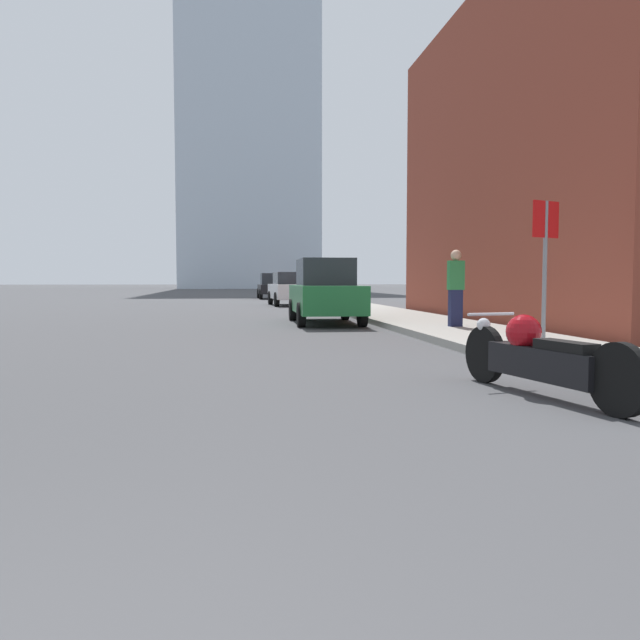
# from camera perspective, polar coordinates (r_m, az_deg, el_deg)

# --- Properties ---
(sidewalk) EXTENTS (2.63, 240.00, 0.15)m
(sidewalk) POSITION_cam_1_polar(r_m,az_deg,el_deg) (41.41, -0.82, 2.05)
(sidewalk) COLOR gray
(sidewalk) RESTS_ON ground_plane
(distant_tower) EXTENTS (21.27, 21.27, 69.62)m
(distant_tower) POSITION_cam_1_polar(r_m,az_deg,el_deg) (108.38, -6.67, 21.65)
(distant_tower) COLOR silver
(distant_tower) RESTS_ON ground_plane
(motorcycle) EXTENTS (0.82, 2.66, 0.85)m
(motorcycle) POSITION_cam_1_polar(r_m,az_deg,el_deg) (6.87, 19.36, -3.15)
(motorcycle) COLOR black
(motorcycle) RESTS_ON ground_plane
(parked_car_green) EXTENTS (1.86, 4.59, 1.82)m
(parked_car_green) POSITION_cam_1_polar(r_m,az_deg,el_deg) (17.57, 0.46, 2.59)
(parked_car_green) COLOR #1E6B33
(parked_car_green) RESTS_ON ground_plane
(parked_car_white) EXTENTS (2.10, 4.21, 1.62)m
(parked_car_white) POSITION_cam_1_polar(r_m,az_deg,el_deg) (30.42, -2.68, 2.89)
(parked_car_white) COLOR silver
(parked_car_white) RESTS_ON ground_plane
(parked_car_black) EXTENTS (2.00, 4.04, 1.69)m
(parked_car_black) POSITION_cam_1_polar(r_m,az_deg,el_deg) (41.58, -4.34, 3.11)
(parked_car_black) COLOR black
(parked_car_black) RESTS_ON ground_plane
(stop_sign) EXTENTS (0.57, 0.26, 2.36)m
(stop_sign) POSITION_cam_1_polar(r_m,az_deg,el_deg) (10.99, 19.90, 6.28)
(stop_sign) COLOR slate
(stop_sign) RESTS_ON sidewalk
(pedestrian) EXTENTS (0.36, 0.25, 1.76)m
(pedestrian) POSITION_cam_1_polar(r_m,az_deg,el_deg) (14.69, 12.30, 2.98)
(pedestrian) COLOR #1E2347
(pedestrian) RESTS_ON sidewalk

